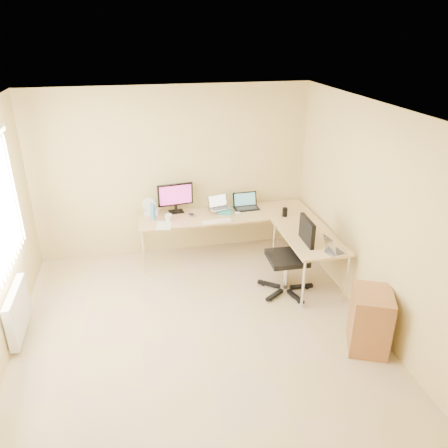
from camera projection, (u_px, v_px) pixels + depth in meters
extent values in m
plane|color=tan|center=(198.00, 334.00, 5.19)|extent=(4.50, 4.50, 0.00)
plane|color=white|center=(191.00, 113.00, 4.12)|extent=(4.50, 4.50, 0.00)
plane|color=tan|center=(173.00, 173.00, 6.66)|extent=(4.50, 0.00, 4.50)
plane|color=tan|center=(250.00, 395.00, 2.65)|extent=(4.50, 0.00, 4.50)
plane|color=tan|center=(374.00, 220.00, 5.05)|extent=(0.00, 4.50, 4.50)
cube|color=tan|center=(225.00, 235.00, 6.83)|extent=(2.65, 0.70, 0.73)
cube|color=tan|center=(308.00, 259.00, 6.12)|extent=(0.70, 1.30, 0.73)
cube|color=black|center=(175.00, 198.00, 6.62)|extent=(0.56, 0.24, 0.46)
cube|color=#247B78|center=(226.00, 210.00, 6.72)|extent=(0.26, 0.32, 0.05)
cube|color=#ADAFC3|center=(220.00, 203.00, 6.68)|extent=(0.37, 0.31, 0.20)
cube|color=black|center=(246.00, 201.00, 6.80)|extent=(0.39, 0.30, 0.24)
cube|color=white|center=(217.00, 221.00, 6.37)|extent=(0.44, 0.18, 0.02)
ellipsoid|color=silver|center=(237.00, 213.00, 6.63)|extent=(0.12, 0.10, 0.04)
imported|color=white|center=(168.00, 218.00, 6.38)|extent=(0.14, 0.14, 0.11)
cylinder|color=silver|center=(192.00, 215.00, 6.58)|extent=(0.12, 0.12, 0.03)
cylinder|color=teal|center=(153.00, 212.00, 6.42)|extent=(0.07, 0.07, 0.24)
cube|color=silver|center=(164.00, 225.00, 6.26)|extent=(0.26, 0.33, 0.01)
cube|color=silver|center=(152.00, 212.00, 6.63)|extent=(0.25, 0.21, 0.08)
cylinder|color=silver|center=(150.00, 207.00, 6.56)|extent=(0.26, 0.26, 0.26)
cylinder|color=black|center=(285.00, 212.00, 6.54)|extent=(0.10, 0.10, 0.13)
cube|color=silver|center=(336.00, 246.00, 5.48)|extent=(0.32, 0.27, 0.19)
cube|color=black|center=(287.00, 259.00, 5.83)|extent=(0.67, 0.67, 1.08)
cube|color=#A67F41|center=(370.00, 320.00, 4.85)|extent=(0.58, 0.63, 0.71)
cube|color=white|center=(18.00, 311.00, 5.02)|extent=(0.09, 0.80, 0.55)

